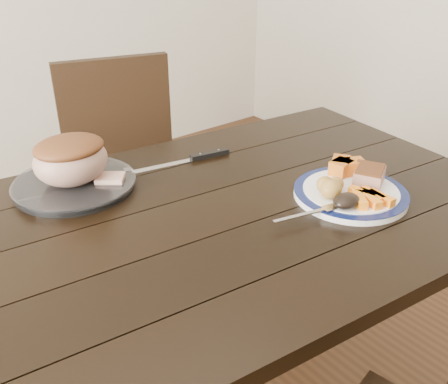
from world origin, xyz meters
TOP-DOWN VIEW (x-y plane):
  - dining_table at (0.00, 0.00)m, footprint 1.70×1.08m
  - chair_far at (0.21, 0.73)m, footprint 0.52×0.53m
  - dinner_plate at (0.37, -0.16)m, footprint 0.28×0.28m
  - plate_rim at (0.37, -0.16)m, footprint 0.28×0.28m
  - serving_platter at (-0.15, 0.31)m, footprint 0.30×0.30m
  - pork_slice at (0.43, -0.17)m, footprint 0.11×0.10m
  - roasted_potatoes at (0.31, -0.15)m, footprint 0.09×0.08m
  - carrot_batons at (0.36, -0.23)m, footprint 0.09×0.11m
  - pumpkin_wedges at (0.43, -0.09)m, footprint 0.10×0.10m
  - dark_mushroom at (0.29, -0.21)m, footprint 0.07×0.05m
  - fork at (0.21, -0.18)m, footprint 0.18×0.06m
  - roast_joint at (-0.15, 0.31)m, footprint 0.19×0.16m
  - cut_slice at (-0.08, 0.26)m, footprint 0.09×0.09m
  - carving_knife at (0.20, 0.26)m, footprint 0.32×0.08m

SIDE VIEW (x-z plane):
  - chair_far at x=0.21m, z-range 0.06..0.99m
  - dining_table at x=0.00m, z-range 0.28..1.03m
  - carving_knife at x=0.20m, z-range 0.75..0.76m
  - dinner_plate at x=0.37m, z-range 0.75..0.77m
  - serving_platter at x=-0.15m, z-range 0.75..0.77m
  - plate_rim at x=0.37m, z-range 0.75..0.78m
  - fork at x=0.21m, z-range 0.77..0.77m
  - cut_slice at x=-0.08m, z-range 0.77..0.78m
  - carrot_batons at x=0.36m, z-range 0.77..0.79m
  - dark_mushroom at x=0.29m, z-range 0.77..0.80m
  - pork_slice at x=0.43m, z-range 0.77..0.81m
  - pumpkin_wedges at x=0.43m, z-range 0.77..0.81m
  - roasted_potatoes at x=0.31m, z-range 0.77..0.81m
  - roast_joint at x=-0.15m, z-range 0.77..0.89m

